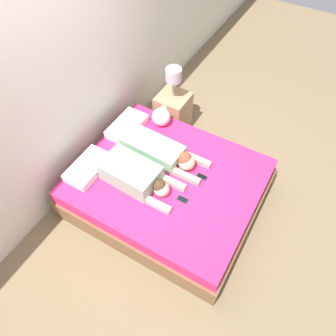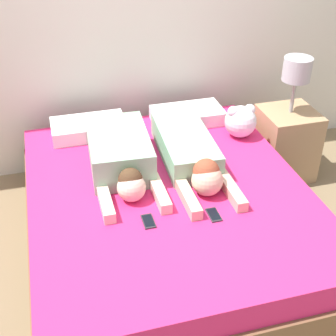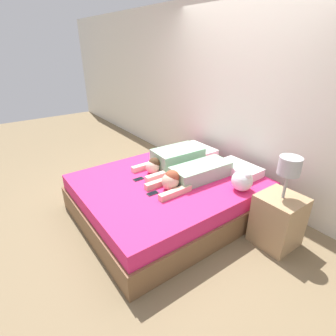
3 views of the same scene
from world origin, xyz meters
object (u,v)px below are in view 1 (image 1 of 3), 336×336
at_px(bed, 168,188).
at_px(person_right, 161,152).
at_px(pillow_head_right, 127,126).
at_px(plush_toy, 161,116).
at_px(person_left, 136,175).
at_px(cell_phone_left, 183,199).
at_px(nightstand, 173,109).
at_px(cell_phone_right, 202,177).
at_px(pillow_head_left, 88,168).

xyz_separation_m(bed, person_right, (0.22, 0.22, 0.33)).
bearing_deg(pillow_head_right, plush_toy, -46.44).
bearing_deg(person_left, bed, -47.75).
bearing_deg(pillow_head_right, bed, -115.06).
distance_m(pillow_head_right, person_right, 0.66).
xyz_separation_m(cell_phone_left, nightstand, (1.38, 0.90, -0.14)).
distance_m(bed, cell_phone_right, 0.47).
xyz_separation_m(bed, pillow_head_right, (0.40, 0.85, 0.29)).
bearing_deg(cell_phone_right, person_left, 124.87).
height_order(pillow_head_right, cell_phone_left, pillow_head_right).
distance_m(pillow_head_left, plush_toy, 1.16).
relative_size(cell_phone_right, nightstand, 0.13).
distance_m(pillow_head_left, cell_phone_left, 1.17).
bearing_deg(cell_phone_left, plush_toy, 41.96).
distance_m(bed, pillow_head_right, 0.98).
distance_m(cell_phone_left, cell_phone_right, 0.39).
relative_size(person_left, cell_phone_right, 7.35).
relative_size(cell_phone_right, plush_toy, 0.51).
bearing_deg(pillow_head_right, pillow_head_left, 180.00).
distance_m(person_right, cell_phone_left, 0.68).
xyz_separation_m(pillow_head_right, nightstand, (0.78, -0.25, -0.19)).
xyz_separation_m(plush_toy, nightstand, (0.46, 0.08, -0.27)).
bearing_deg(cell_phone_right, bed, 117.95).
xyz_separation_m(person_right, nightstand, (0.95, 0.38, -0.23)).
height_order(person_left, cell_phone_right, person_left).
height_order(pillow_head_left, cell_phone_right, pillow_head_left).
xyz_separation_m(person_right, cell_phone_left, (-0.42, -0.52, -0.09)).
bearing_deg(pillow_head_left, person_left, -75.60).
bearing_deg(cell_phone_right, pillow_head_right, 79.98).
distance_m(person_right, nightstand, 1.05).
bearing_deg(person_right, cell_phone_left, -128.92).
distance_m(pillow_head_right, plush_toy, 0.46).
distance_m(plush_toy, nightstand, 0.54).
bearing_deg(cell_phone_left, person_left, 94.57).
bearing_deg(person_left, nightstand, 12.72).
distance_m(bed, person_left, 0.51).
distance_m(pillow_head_right, person_left, 0.87).
xyz_separation_m(bed, cell_phone_right, (0.19, -0.35, 0.25)).
xyz_separation_m(cell_phone_right, nightstand, (0.99, 0.95, -0.14)).
height_order(pillow_head_left, person_right, person_right).
relative_size(pillow_head_left, cell_phone_left, 4.34).
relative_size(person_left, person_right, 0.86).
relative_size(bed, person_left, 2.25).
distance_m(pillow_head_right, nightstand, 0.84).
bearing_deg(nightstand, pillow_head_left, 170.84).
bearing_deg(pillow_head_left, cell_phone_left, -80.47).
height_order(person_right, cell_phone_right, person_right).
relative_size(pillow_head_right, cell_phone_left, 4.34).
height_order(bed, nightstand, nightstand).
bearing_deg(cell_phone_left, nightstand, 33.20).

